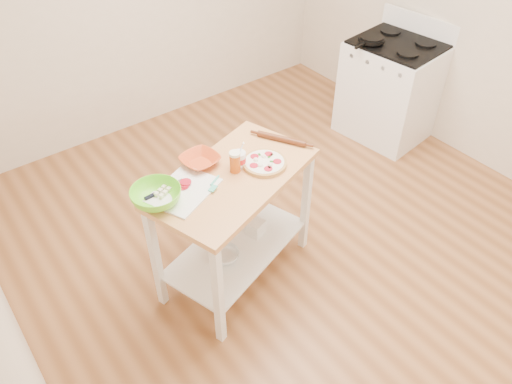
{
  "coord_description": "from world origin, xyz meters",
  "views": [
    {
      "loc": [
        -1.91,
        -1.97,
        2.83
      ],
      "look_at": [
        -0.44,
        -0.03,
        0.73
      ],
      "focal_mm": 35.0,
      "sensor_mm": 36.0,
      "label": 1
    }
  ],
  "objects_px": {
    "orange_bowl": "(200,160)",
    "beer_pint": "(235,162)",
    "shelf_glass_bowl": "(225,255)",
    "knife": "(159,192)",
    "skillet": "(371,39)",
    "green_bowl": "(156,196)",
    "spatula": "(214,184)",
    "gas_stove": "(390,89)",
    "prep_island": "(234,206)",
    "pizza": "(264,163)",
    "yogurt_tub": "(239,159)",
    "cutting_board": "(183,190)",
    "shelf_bin": "(255,227)",
    "rolling_pin": "(281,139)"
  },
  "relations": [
    {
      "from": "skillet",
      "to": "green_bowl",
      "type": "bearing_deg",
      "value": -174.82
    },
    {
      "from": "rolling_pin",
      "to": "shelf_glass_bowl",
      "type": "height_order",
      "value": "rolling_pin"
    },
    {
      "from": "skillet",
      "to": "rolling_pin",
      "type": "xyz_separation_m",
      "value": [
        -1.56,
        -0.65,
        -0.06
      ]
    },
    {
      "from": "skillet",
      "to": "cutting_board",
      "type": "bearing_deg",
      "value": -173.61
    },
    {
      "from": "spatula",
      "to": "yogurt_tub",
      "type": "distance_m",
      "value": 0.25
    },
    {
      "from": "cutting_board",
      "to": "shelf_glass_bowl",
      "type": "bearing_deg",
      "value": -50.22
    },
    {
      "from": "orange_bowl",
      "to": "spatula",
      "type": "bearing_deg",
      "value": -102.36
    },
    {
      "from": "prep_island",
      "to": "beer_pint",
      "type": "xyz_separation_m",
      "value": [
        0.04,
        0.03,
        0.33
      ]
    },
    {
      "from": "cutting_board",
      "to": "knife",
      "type": "distance_m",
      "value": 0.14
    },
    {
      "from": "knife",
      "to": "rolling_pin",
      "type": "distance_m",
      "value": 0.92
    },
    {
      "from": "shelf_glass_bowl",
      "to": "knife",
      "type": "bearing_deg",
      "value": 153.08
    },
    {
      "from": "prep_island",
      "to": "green_bowl",
      "type": "height_order",
      "value": "green_bowl"
    },
    {
      "from": "rolling_pin",
      "to": "gas_stove",
      "type": "bearing_deg",
      "value": 15.77
    },
    {
      "from": "spatula",
      "to": "knife",
      "type": "xyz_separation_m",
      "value": [
        -0.3,
        0.14,
        0.0
      ]
    },
    {
      "from": "orange_bowl",
      "to": "beer_pint",
      "type": "xyz_separation_m",
      "value": [
        0.14,
        -0.19,
        0.04
      ]
    },
    {
      "from": "pizza",
      "to": "beer_pint",
      "type": "bearing_deg",
      "value": 161.55
    },
    {
      "from": "pizza",
      "to": "spatula",
      "type": "xyz_separation_m",
      "value": [
        -0.37,
        0.02,
        0.0
      ]
    },
    {
      "from": "yogurt_tub",
      "to": "skillet",
      "type": "bearing_deg",
      "value": 19.61
    },
    {
      "from": "yogurt_tub",
      "to": "shelf_glass_bowl",
      "type": "height_order",
      "value": "yogurt_tub"
    },
    {
      "from": "yogurt_tub",
      "to": "shelf_bin",
      "type": "relative_size",
      "value": 1.65
    },
    {
      "from": "gas_stove",
      "to": "orange_bowl",
      "type": "distance_m",
      "value": 2.41
    },
    {
      "from": "gas_stove",
      "to": "shelf_glass_bowl",
      "type": "height_order",
      "value": "gas_stove"
    },
    {
      "from": "spatula",
      "to": "green_bowl",
      "type": "xyz_separation_m",
      "value": [
        -0.34,
        0.08,
        0.03
      ]
    },
    {
      "from": "shelf_glass_bowl",
      "to": "orange_bowl",
      "type": "bearing_deg",
      "value": 85.19
    },
    {
      "from": "prep_island",
      "to": "shelf_glass_bowl",
      "type": "bearing_deg",
      "value": -160.64
    },
    {
      "from": "shelf_glass_bowl",
      "to": "skillet",
      "type": "bearing_deg",
      "value": 20.22
    },
    {
      "from": "orange_bowl",
      "to": "rolling_pin",
      "type": "height_order",
      "value": "orange_bowl"
    },
    {
      "from": "green_bowl",
      "to": "yogurt_tub",
      "type": "bearing_deg",
      "value": -1.12
    },
    {
      "from": "pizza",
      "to": "yogurt_tub",
      "type": "xyz_separation_m",
      "value": [
        -0.13,
        0.09,
        0.04
      ]
    },
    {
      "from": "knife",
      "to": "yogurt_tub",
      "type": "relative_size",
      "value": 1.46
    },
    {
      "from": "pizza",
      "to": "cutting_board",
      "type": "bearing_deg",
      "value": 170.56
    },
    {
      "from": "gas_stove",
      "to": "rolling_pin",
      "type": "relative_size",
      "value": 3.27
    },
    {
      "from": "orange_bowl",
      "to": "green_bowl",
      "type": "xyz_separation_m",
      "value": [
        -0.39,
        -0.15,
        0.02
      ]
    },
    {
      "from": "yogurt_tub",
      "to": "shelf_glass_bowl",
      "type": "bearing_deg",
      "value": -154.36
    },
    {
      "from": "gas_stove",
      "to": "orange_bowl",
      "type": "height_order",
      "value": "gas_stove"
    },
    {
      "from": "beer_pint",
      "to": "shelf_glass_bowl",
      "type": "bearing_deg",
      "value": -155.14
    },
    {
      "from": "gas_stove",
      "to": "shelf_glass_bowl",
      "type": "bearing_deg",
      "value": -171.57
    },
    {
      "from": "beer_pint",
      "to": "orange_bowl",
      "type": "bearing_deg",
      "value": 125.55
    },
    {
      "from": "cutting_board",
      "to": "shelf_bin",
      "type": "distance_m",
      "value": 0.79
    },
    {
      "from": "cutting_board",
      "to": "shelf_bin",
      "type": "relative_size",
      "value": 4.34
    },
    {
      "from": "prep_island",
      "to": "green_bowl",
      "type": "xyz_separation_m",
      "value": [
        -0.49,
        0.07,
        0.3
      ]
    },
    {
      "from": "green_bowl",
      "to": "prep_island",
      "type": "bearing_deg",
      "value": -7.98
    },
    {
      "from": "spatula",
      "to": "knife",
      "type": "height_order",
      "value": "knife"
    },
    {
      "from": "prep_island",
      "to": "knife",
      "type": "bearing_deg",
      "value": 164.53
    },
    {
      "from": "rolling_pin",
      "to": "prep_island",
      "type": "bearing_deg",
      "value": -167.57
    },
    {
      "from": "skillet",
      "to": "beer_pint",
      "type": "bearing_deg",
      "value": -170.09
    },
    {
      "from": "skillet",
      "to": "shelf_glass_bowl",
      "type": "height_order",
      "value": "skillet"
    },
    {
      "from": "shelf_glass_bowl",
      "to": "cutting_board",
      "type": "bearing_deg",
      "value": 153.08
    },
    {
      "from": "shelf_bin",
      "to": "knife",
      "type": "bearing_deg",
      "value": 171.31
    },
    {
      "from": "knife",
      "to": "shelf_glass_bowl",
      "type": "relative_size",
      "value": 1.38
    }
  ]
}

